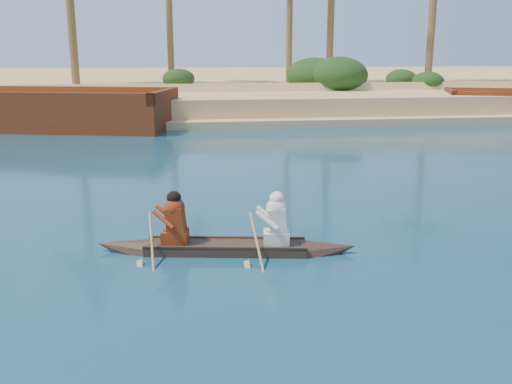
{
  "coord_description": "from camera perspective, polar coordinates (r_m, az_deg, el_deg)",
  "views": [
    {
      "loc": [
        6.64,
        -4.56,
        3.66
      ],
      "look_at": [
        8.15,
        6.47,
        0.87
      ],
      "focal_mm": 40.0,
      "sensor_mm": 36.0,
      "label": 1
    }
  ],
  "objects": [
    {
      "name": "canoe",
      "position": [
        10.59,
        -3.05,
        -4.7
      ],
      "size": [
        4.88,
        1.42,
        1.33
      ],
      "rotation": [
        0.0,
        0.0,
        -0.16
      ],
      "color": "#3C2B21",
      "rests_on": "ground"
    },
    {
      "name": "sandy_embankment",
      "position": [
        51.96,
        -15.38,
        10.14
      ],
      "size": [
        150.0,
        51.0,
        1.5
      ],
      "color": "#CEBB74",
      "rests_on": "ground"
    },
    {
      "name": "shrub_cluster",
      "position": [
        36.74,
        -18.46,
        9.54
      ],
      "size": [
        100.0,
        6.0,
        2.4
      ],
      "primitive_type": null,
      "color": "#193814",
      "rests_on": "ground"
    },
    {
      "name": "barge_mid",
      "position": [
        29.38,
        -21.26,
        7.47
      ],
      "size": [
        13.64,
        7.4,
        2.16
      ],
      "rotation": [
        0.0,
        0.0,
        -0.25
      ],
      "color": "#612814",
      "rests_on": "ground"
    }
  ]
}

